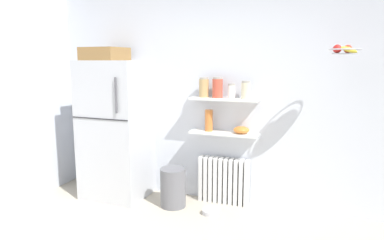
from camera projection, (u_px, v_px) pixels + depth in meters
name	position (u px, v px, depth m)	size (l,w,h in m)	color
back_wall	(224.00, 94.00, 4.13)	(7.04, 0.10, 2.60)	silver
refrigerator	(116.00, 127.00, 4.31)	(0.76, 0.68, 1.85)	#B7BABF
radiator	(224.00, 181.00, 4.17)	(0.60, 0.12, 0.56)	white
wall_shelf_lower	(224.00, 133.00, 4.04)	(0.80, 0.22, 0.03)	white
wall_shelf_upper	(224.00, 99.00, 3.97)	(0.80, 0.22, 0.03)	white
storage_jar_0	(204.00, 87.00, 4.04)	(0.11, 0.11, 0.23)	tan
storage_jar_1	(218.00, 88.00, 3.98)	(0.12, 0.12, 0.24)	#C64C38
storage_jar_2	(231.00, 91.00, 3.93)	(0.08, 0.08, 0.17)	silver
storage_jar_3	(246.00, 90.00, 3.87)	(0.10, 0.10, 0.20)	beige
vase	(209.00, 120.00, 4.08)	(0.09, 0.09, 0.25)	#CC7033
shelf_bowl	(241.00, 130.00, 3.96)	(0.18, 0.18, 0.08)	orange
trash_bin	(173.00, 187.00, 4.08)	(0.30, 0.30, 0.46)	slate
pet_food_bowl	(211.00, 212.00, 3.90)	(0.20, 0.20, 0.05)	#B7B7BC
hanging_fruit_basket	(344.00, 50.00, 3.23)	(0.28, 0.28, 0.09)	#B2B2B7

